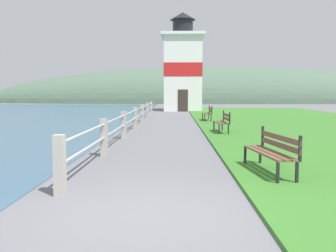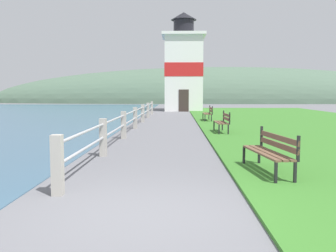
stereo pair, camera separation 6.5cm
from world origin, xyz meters
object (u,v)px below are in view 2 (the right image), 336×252
Objects in this scene: park_bench_near at (271,149)px; lighthouse at (184,68)px; park_bench_midway at (223,121)px; park_bench_far at (209,112)px.

lighthouse reaches higher than park_bench_near.
lighthouse reaches higher than park_bench_midway.
park_bench_far is at bearing -91.32° from park_bench_midway.
park_bench_near and park_bench_midway have the same top height.
lighthouse is (-1.39, 27.89, 3.48)m from park_bench_near.
park_bench_midway is at bearing -97.01° from park_bench_near.
park_bench_midway is at bearing 90.28° from park_bench_far.
park_bench_near is 0.22× the size of lighthouse.
park_bench_near is 28.14m from lighthouse.
lighthouse reaches higher than park_bench_far.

